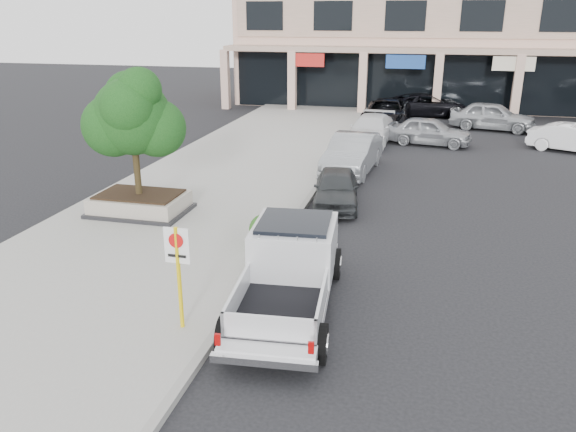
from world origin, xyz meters
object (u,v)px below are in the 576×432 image
object	(u,v)px
curb_car_a	(336,188)
lot_car_b	(573,138)
no_parking_sign	(178,264)
lot_car_d	(427,105)
planter_tree	(138,116)
curb_car_b	(352,154)
planter	(140,203)
curb_car_c	(371,130)
curb_car_d	(386,113)
pickup_truck	(288,274)
lot_car_a	(429,131)
lot_car_e	(492,116)

from	to	relation	value
curb_car_a	lot_car_b	size ratio (longest dim) A/B	0.93
no_parking_sign	lot_car_d	distance (m)	30.09
no_parking_sign	planter_tree	bearing A→B (deg)	122.64
lot_car_d	curb_car_b	bearing A→B (deg)	156.49
planter	no_parking_sign	distance (m)	8.07
planter	curb_car_c	size ratio (longest dim) A/B	0.62
planter_tree	curb_car_b	xyz separation A→B (m)	(6.11, 7.29, -2.58)
curb_car_d	curb_car_c	bearing A→B (deg)	-93.11
lot_car_b	pickup_truck	bearing A→B (deg)	175.12
no_parking_sign	lot_car_a	size ratio (longest dim) A/B	0.53
lot_car_e	lot_car_d	bearing A→B (deg)	56.91
lot_car_e	pickup_truck	bearing A→B (deg)	177.31
planter_tree	curb_car_d	xyz separation A→B (m)	(6.67, 18.87, -2.60)
curb_car_b	curb_car_c	size ratio (longest dim) A/B	0.98
curb_car_c	lot_car_b	size ratio (longest dim) A/B	1.23
curb_car_b	lot_car_b	bearing A→B (deg)	37.99
curb_car_d	lot_car_a	xyz separation A→B (m)	(2.65, -5.04, -0.07)
curb_car_a	lot_car_d	xyz separation A→B (m)	(2.93, 20.30, 0.12)
lot_car_d	lot_car_e	bearing A→B (deg)	-148.42
curb_car_a	lot_car_b	distance (m)	15.17
planter	lot_car_d	world-z (taller)	lot_car_d
curb_car_c	curb_car_d	bearing A→B (deg)	90.78
curb_car_d	lot_car_b	world-z (taller)	curb_car_d
lot_car_e	lot_car_b	bearing A→B (deg)	-133.80
lot_car_b	lot_car_d	size ratio (longest dim) A/B	0.75
curb_car_b	lot_car_a	distance (m)	7.28
planter_tree	lot_car_d	world-z (taller)	planter_tree
curb_car_d	lot_car_a	world-z (taller)	curb_car_d
pickup_truck	curb_car_b	size ratio (longest dim) A/B	1.16
curb_car_b	curb_car_c	distance (m)	6.09
curb_car_a	curb_car_c	world-z (taller)	curb_car_c
no_parking_sign	pickup_truck	size ratio (longest dim) A/B	0.39
curb_car_c	lot_car_e	world-z (taller)	lot_car_e
no_parking_sign	lot_car_a	bearing A→B (deg)	76.40
lot_car_b	lot_car_d	bearing A→B (deg)	61.44
planter_tree	lot_car_a	bearing A→B (deg)	56.01
planter	lot_car_b	bearing A→B (deg)	40.42
planter	curb_car_b	distance (m)	9.73
lot_car_a	lot_car_e	world-z (taller)	lot_car_e
curb_car_c	planter	bearing A→B (deg)	-110.43
planter_tree	curb_car_b	bearing A→B (deg)	50.05
no_parking_sign	curb_car_c	xyz separation A→B (m)	(1.93, 20.15, -0.89)
no_parking_sign	curb_car_a	xyz separation A→B (m)	(1.82, 9.40, -0.97)
planter	planter_tree	xyz separation A→B (m)	(0.13, 0.15, 2.94)
curb_car_a	curb_car_b	size ratio (longest dim) A/B	0.77
curb_car_a	lot_car_e	world-z (taller)	lot_car_e
no_parking_sign	lot_car_a	xyz separation A→B (m)	(4.98, 20.60, -0.89)
curb_car_d	lot_car_a	size ratio (longest dim) A/B	1.34
planter	lot_car_e	xyz separation A→B (m)	(13.07, 19.13, 0.36)
curb_car_a	lot_car_a	world-z (taller)	lot_car_a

